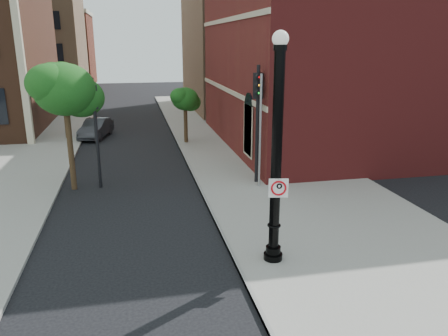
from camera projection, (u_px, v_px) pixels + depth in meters
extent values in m
plane|color=black|center=(164.00, 262.00, 12.94)|extent=(120.00, 120.00, 0.00)
cube|color=gray|center=(262.00, 162.00, 23.51)|extent=(8.00, 60.00, 0.12)
cube|color=gray|center=(2.00, 142.00, 28.04)|extent=(10.00, 50.00, 0.12)
cube|color=gray|center=(189.00, 166.00, 22.72)|extent=(0.10, 60.00, 0.14)
cube|color=maroon|center=(397.00, 46.00, 27.60)|extent=(22.00, 16.00, 12.00)
cube|color=black|center=(248.00, 131.00, 21.82)|extent=(0.08, 1.40, 2.40)
cube|color=beige|center=(227.00, 90.00, 26.10)|extent=(0.06, 16.00, 0.25)
cube|color=beige|center=(227.00, 20.00, 24.99)|extent=(0.06, 16.00, 0.25)
cube|color=beige|center=(17.00, 29.00, 25.57)|extent=(0.40, 0.40, 14.00)
cube|color=#997453|center=(28.00, 44.00, 50.22)|extent=(12.00, 12.00, 12.00)
cube|color=maroon|center=(49.00, 51.00, 63.65)|extent=(12.00, 12.00, 10.00)
cube|color=#997453|center=(303.00, 34.00, 42.35)|extent=(22.00, 14.00, 14.00)
cylinder|color=black|center=(273.00, 258.00, 12.90)|extent=(0.56, 0.56, 0.30)
cylinder|color=black|center=(273.00, 250.00, 12.83)|extent=(0.44, 0.44, 0.25)
cylinder|color=black|center=(276.00, 159.00, 12.05)|extent=(0.30, 0.30, 5.77)
torus|color=black|center=(274.00, 225.00, 12.61)|extent=(0.40, 0.40, 0.06)
cylinder|color=black|center=(280.00, 48.00, 11.22)|extent=(0.36, 0.36, 0.15)
sphere|color=silver|center=(280.00, 39.00, 11.16)|extent=(0.44, 0.44, 0.44)
cube|color=white|center=(278.00, 188.00, 12.12)|extent=(0.54, 0.13, 0.55)
cube|color=black|center=(279.00, 179.00, 12.05)|extent=(0.54, 0.12, 0.05)
cube|color=black|center=(278.00, 197.00, 12.20)|extent=(0.54, 0.12, 0.05)
cube|color=black|center=(269.00, 188.00, 12.12)|extent=(0.05, 0.02, 0.55)
cube|color=black|center=(287.00, 188.00, 12.13)|extent=(0.05, 0.02, 0.55)
torus|color=red|center=(278.00, 188.00, 12.12)|extent=(0.44, 0.14, 0.44)
cube|color=red|center=(278.00, 188.00, 12.12)|extent=(0.31, 0.07, 0.31)
cube|color=black|center=(277.00, 188.00, 12.12)|extent=(0.05, 0.02, 0.26)
torus|color=black|center=(279.00, 186.00, 12.11)|extent=(0.18, 0.08, 0.17)
cylinder|color=black|center=(279.00, 180.00, 12.06)|extent=(0.03, 0.03, 0.03)
imported|color=#2D2E32|center=(96.00, 128.00, 29.58)|extent=(2.29, 4.12, 1.29)
cylinder|color=black|center=(96.00, 134.00, 18.94)|extent=(0.14, 0.14, 4.84)
cube|color=black|center=(93.00, 97.00, 18.49)|extent=(0.36, 0.35, 1.01)
sphere|color=#E50505|center=(91.00, 89.00, 18.24)|extent=(0.18, 0.18, 0.18)
sphere|color=#FF8C00|center=(92.00, 96.00, 18.32)|extent=(0.18, 0.18, 0.18)
sphere|color=#00E519|center=(93.00, 104.00, 18.41)|extent=(0.18, 0.18, 0.18)
cylinder|color=black|center=(257.00, 127.00, 19.31)|extent=(0.16, 0.16, 5.35)
cube|color=black|center=(258.00, 86.00, 18.81)|extent=(0.43, 0.42, 1.11)
sphere|color=#E50505|center=(258.00, 77.00, 18.54)|extent=(0.20, 0.20, 0.20)
sphere|color=#FF8C00|center=(258.00, 85.00, 18.63)|extent=(0.20, 0.20, 0.20)
sphere|color=#00E519|center=(257.00, 93.00, 18.73)|extent=(0.20, 0.20, 0.20)
cylinder|color=#999999|center=(260.00, 133.00, 18.74)|extent=(0.10, 0.10, 5.03)
cylinder|color=#322314|center=(70.00, 144.00, 18.82)|extent=(0.24, 0.24, 4.09)
ellipsoid|color=#164713|center=(65.00, 89.00, 18.17)|extent=(2.57, 2.57, 2.18)
ellipsoid|color=#164713|center=(81.00, 98.00, 18.83)|extent=(1.99, 1.99, 1.69)
ellipsoid|color=#164713|center=(49.00, 83.00, 17.65)|extent=(1.87, 1.87, 1.59)
cylinder|color=#322314|center=(65.00, 111.00, 28.66)|extent=(0.24, 0.24, 3.79)
ellipsoid|color=#164713|center=(62.00, 78.00, 28.06)|extent=(2.38, 2.38, 2.02)
ellipsoid|color=#164713|center=(72.00, 83.00, 28.68)|extent=(1.84, 1.84, 1.56)
ellipsoid|color=#164713|center=(52.00, 74.00, 27.58)|extent=(1.73, 1.73, 1.47)
cylinder|color=#322314|center=(186.00, 123.00, 27.59)|extent=(0.24, 0.24, 2.67)
ellipsoid|color=#164713|center=(185.00, 99.00, 27.17)|extent=(1.68, 1.68, 1.43)
ellipsoid|color=#164713|center=(191.00, 102.00, 27.61)|extent=(1.30, 1.30, 1.10)
ellipsoid|color=#164713|center=(180.00, 96.00, 26.83)|extent=(1.22, 1.22, 1.04)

